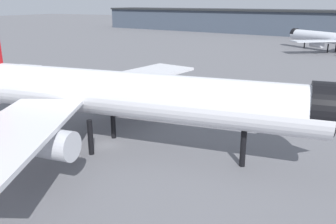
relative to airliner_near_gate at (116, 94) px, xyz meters
name	(u,v)px	position (x,y,z in m)	size (l,w,h in m)	color
ground	(107,145)	(-2.11, 0.22, -8.33)	(900.00, 900.00, 0.00)	slate
airliner_near_gate	(116,94)	(0.00, 0.00, 0.00)	(65.27, 59.07, 18.89)	white
airliner_far_taxiway	(330,38)	(21.51, 130.18, -2.33)	(41.58, 36.85, 13.60)	silver
terminal_building	(260,21)	(-27.10, 210.47, -0.11)	(245.93, 60.84, 27.94)	#3D4756
baggage_tug_wing	(20,96)	(-35.30, 12.80, -7.35)	(3.57, 2.87, 1.85)	black
traffic_cone_near_nose	(149,86)	(-15.24, 36.28, -7.93)	(0.63, 0.63, 0.78)	#F2600C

